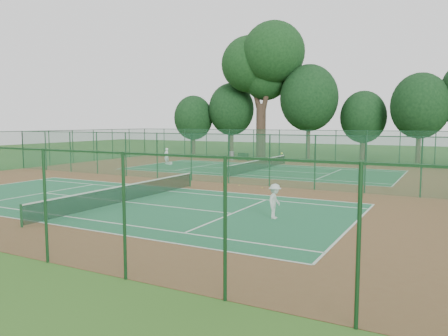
{
  "coord_description": "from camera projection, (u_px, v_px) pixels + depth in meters",
  "views": [
    {
      "loc": [
        15.49,
        -26.94,
        4.27
      ],
      "look_at": [
        3.51,
        -4.4,
        1.6
      ],
      "focal_mm": 35.0,
      "sensor_mm": 36.0,
      "label": 1
    }
  ],
  "objects": [
    {
      "name": "ground",
      "position": [
        210.0,
        182.0,
        31.33
      ],
      "size": [
        120.0,
        120.0,
        0.0
      ],
      "primitive_type": "plane",
      "color": "#2D591B",
      "rests_on": "ground"
    },
    {
      "name": "red_pad",
      "position": [
        210.0,
        182.0,
        31.33
      ],
      "size": [
        40.0,
        36.0,
        0.01
      ],
      "primitive_type": "cube",
      "color": "brown",
      "rests_on": "ground"
    },
    {
      "name": "court_near",
      "position": [
        126.0,
        202.0,
        23.43
      ],
      "size": [
        23.77,
        10.97,
        0.01
      ],
      "primitive_type": "cube",
      "color": "#1E603E",
      "rests_on": "red_pad"
    },
    {
      "name": "court_far",
      "position": [
        259.0,
        170.0,
        39.24
      ],
      "size": [
        23.77,
        10.97,
        0.01
      ],
      "primitive_type": "cube",
      "color": "#1C5833",
      "rests_on": "red_pad"
    },
    {
      "name": "fence_north",
      "position": [
        293.0,
        146.0,
        46.96
      ],
      "size": [
        40.0,
        0.09,
        3.5
      ],
      "color": "#1B5230",
      "rests_on": "ground"
    },
    {
      "name": "fence_west",
      "position": [
        23.0,
        150.0,
        40.48
      ],
      "size": [
        0.09,
        36.0,
        3.5
      ],
      "rotation": [
        0.0,
        0.0,
        1.57
      ],
      "color": "#164324",
      "rests_on": "ground"
    },
    {
      "name": "fence_divider",
      "position": [
        209.0,
        158.0,
        31.15
      ],
      "size": [
        40.0,
        0.09,
        3.5
      ],
      "color": "#1B5333",
      "rests_on": "ground"
    },
    {
      "name": "tennis_net_near",
      "position": [
        126.0,
        192.0,
        23.37
      ],
      "size": [
        0.1,
        12.9,
        0.97
      ],
      "color": "#153C1D",
      "rests_on": "ground"
    },
    {
      "name": "tennis_net_far",
      "position": [
        259.0,
        164.0,
        39.18
      ],
      "size": [
        0.1,
        12.9,
        0.97
      ],
      "color": "#143920",
      "rests_on": "ground"
    },
    {
      "name": "player_near",
      "position": [
        275.0,
        201.0,
        19.3
      ],
      "size": [
        0.62,
        1.03,
        1.56
      ],
      "primitive_type": "imported",
      "rotation": [
        0.0,
        0.0,
        1.61
      ],
      "color": "silver",
      "rests_on": "court_near"
    },
    {
      "name": "player_far",
      "position": [
        167.0,
        156.0,
        44.72
      ],
      "size": [
        0.46,
        0.64,
        1.66
      ],
      "primitive_type": "imported",
      "rotation": [
        0.0,
        0.0,
        -1.68
      ],
      "color": "white",
      "rests_on": "court_far"
    },
    {
      "name": "trash_bin",
      "position": [
        232.0,
        156.0,
        49.53
      ],
      "size": [
        0.59,
        0.59,
        1.0
      ],
      "primitive_type": "cylinder",
      "rotation": [
        0.0,
        0.0,
        0.07
      ],
      "color": "slate",
      "rests_on": "red_pad"
    },
    {
      "name": "bench",
      "position": [
        244.0,
        157.0,
        49.05
      ],
      "size": [
        1.4,
        0.49,
        0.85
      ],
      "rotation": [
        0.0,
        0.0,
        -0.06
      ],
      "color": "#113218",
      "rests_on": "red_pad"
    },
    {
      "name": "kit_bag",
      "position": [
        169.0,
        163.0,
        44.32
      ],
      "size": [
        0.75,
        0.48,
        0.26
      ],
      "primitive_type": "cube",
      "rotation": [
        0.0,
        0.0,
        -0.34
      ],
      "color": "silver",
      "rests_on": "red_pad"
    },
    {
      "name": "stray_ball_a",
      "position": [
        239.0,
        185.0,
        29.54
      ],
      "size": [
        0.07,
        0.07,
        0.07
      ],
      "primitive_type": "sphere",
      "color": "#E9F238",
      "rests_on": "red_pad"
    },
    {
      "name": "stray_ball_b",
      "position": [
        262.0,
        187.0,
        28.49
      ],
      "size": [
        0.07,
        0.07,
        0.07
      ],
      "primitive_type": "sphere",
      "color": "gold",
      "rests_on": "red_pad"
    },
    {
      "name": "stray_ball_c",
      "position": [
        167.0,
        180.0,
        32.37
      ],
      "size": [
        0.07,
        0.07,
        0.07
      ],
      "primitive_type": "sphere",
      "color": "#C4D832",
      "rests_on": "red_pad"
    },
    {
      "name": "big_tree",
      "position": [
        263.0,
        63.0,
        53.17
      ],
      "size": [
        10.61,
        7.76,
        16.29
      ],
      "color": "#33251C",
      "rests_on": "ground"
    },
    {
      "name": "evergreen_row",
      "position": [
        314.0,
        158.0,
        52.4
      ],
      "size": [
        39.0,
        5.0,
        12.0
      ],
      "primitive_type": null,
      "color": "black",
      "rests_on": "ground"
    }
  ]
}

